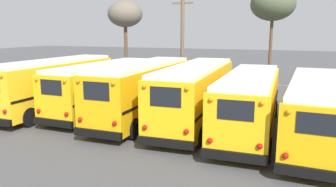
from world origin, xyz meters
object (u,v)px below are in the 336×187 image
school_bus_5 (316,107)px  bare_tree_0 (273,5)px  school_bus_4 (250,101)px  utility_pole (182,41)px  school_bus_0 (56,83)px  school_bus_1 (105,86)px  school_bus_3 (196,92)px  bare_tree_1 (125,15)px  school_bus_2 (144,89)px

school_bus_5 → bare_tree_0: bare_tree_0 is taller
school_bus_4 → utility_pole: (-7.12, 9.96, 2.71)m
school_bus_0 → school_bus_4: bearing=-0.6°
school_bus_1 → school_bus_5: (12.35, -1.26, -0.09)m
school_bus_0 → school_bus_3: bearing=4.4°
school_bus_0 → bare_tree_1: 15.61m
school_bus_0 → utility_pole: 11.43m
school_bus_4 → bare_tree_0: (-0.26, 14.68, 5.83)m
bare_tree_0 → school_bus_5: bearing=-77.3°
school_bus_1 → school_bus_4: size_ratio=0.97×
school_bus_3 → school_bus_4: size_ratio=1.07×
school_bus_2 → school_bus_4: school_bus_2 is taller
school_bus_2 → bare_tree_1: bare_tree_1 is taller
school_bus_4 → school_bus_5: school_bus_4 is taller
school_bus_1 → school_bus_5: size_ratio=0.90×
school_bus_3 → bare_tree_1: bearing=131.2°
school_bus_1 → school_bus_4: 9.33m
school_bus_0 → utility_pole: utility_pole is taller
bare_tree_0 → school_bus_1: bearing=-123.5°
school_bus_0 → utility_pole: (5.23, 9.83, 2.54)m
school_bus_5 → bare_tree_0: 16.32m
school_bus_1 → school_bus_3: bearing=-2.4°
school_bus_0 → bare_tree_1: size_ratio=1.18×
school_bus_0 → school_bus_5: size_ratio=0.91×
school_bus_2 → bare_tree_0: 16.48m
school_bus_3 → school_bus_5: school_bus_3 is taller
school_bus_2 → school_bus_5: (9.27, -0.55, -0.20)m
school_bus_3 → bare_tree_0: (2.82, 13.85, 5.71)m
bare_tree_0 → school_bus_0: bearing=-129.7°
school_bus_5 → bare_tree_0: bearing=102.7°
school_bus_0 → school_bus_1: bearing=17.4°
bare_tree_0 → bare_tree_1: size_ratio=1.08×
bare_tree_0 → bare_tree_1: (-14.90, -0.06, -0.61)m
school_bus_2 → bare_tree_1: (-8.99, 14.24, 5.07)m
school_bus_1 → school_bus_4: bearing=-6.7°
school_bus_3 → utility_pole: utility_pole is taller
school_bus_0 → bare_tree_0: (12.09, 14.56, 5.66)m
school_bus_2 → utility_pole: bearing=95.6°
school_bus_1 → school_bus_4: school_bus_1 is taller
school_bus_3 → school_bus_5: bearing=-9.2°
school_bus_2 → utility_pole: utility_pole is taller
school_bus_2 → bare_tree_0: (5.91, 14.30, 5.68)m
bare_tree_0 → school_bus_3: bearing=-101.5°
school_bus_2 → utility_pole: 9.96m
school_bus_4 → bare_tree_1: bearing=136.0°
bare_tree_1 → school_bus_1: bearing=-66.4°
school_bus_3 → school_bus_5: size_ratio=0.99×
school_bus_1 → school_bus_3: 6.18m
school_bus_3 → utility_pole: (-4.03, 9.13, 2.59)m
school_bus_4 → school_bus_0: bearing=179.4°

